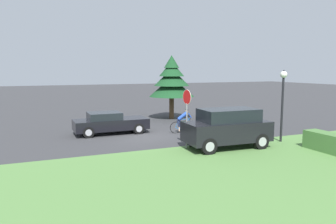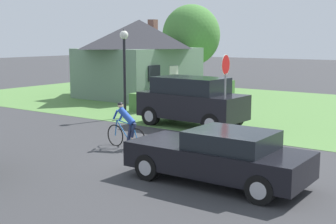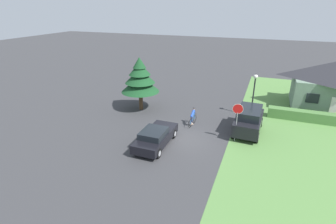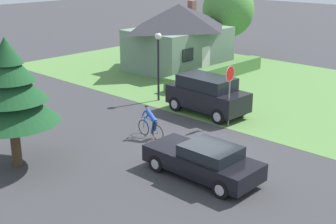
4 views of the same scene
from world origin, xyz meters
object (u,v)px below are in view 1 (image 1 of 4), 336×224
sedan_left_lane (110,123)px  conifer_tall_near (172,81)px  parked_suv_right (227,128)px  street_lamp (283,91)px  stop_sign (187,106)px  cyclist (183,121)px

sedan_left_lane → conifer_tall_near: (-4.31, 6.23, 2.46)m
parked_suv_right → conifer_tall_near: bearing=84.5°
street_lamp → stop_sign: bearing=-97.5°
street_lamp → sedan_left_lane: bearing=-126.2°
sedan_left_lane → street_lamp: 10.69m
sedan_left_lane → cyclist: 4.72m
parked_suv_right → street_lamp: (-0.03, 3.64, 1.85)m
sedan_left_lane → stop_sign: bearing=-62.7°
cyclist → stop_sign: size_ratio=0.59×
sedan_left_lane → street_lamp: size_ratio=1.14×
parked_suv_right → street_lamp: street_lamp is taller
stop_sign → conifer_tall_near: 10.38m
cyclist → street_lamp: bearing=-44.3°
stop_sign → conifer_tall_near: bearing=-24.9°
parked_suv_right → conifer_tall_near: (-10.52, 1.45, 2.09)m
sedan_left_lane → parked_suv_right: 7.85m
sedan_left_lane → cyclist: bearing=-19.5°
sedan_left_lane → street_lamp: street_lamp is taller
cyclist → street_lamp: size_ratio=0.44×
cyclist → parked_suv_right: size_ratio=0.40×
sedan_left_lane → stop_sign: (5.44, 2.80, 1.50)m
parked_suv_right → street_lamp: bearing=2.7°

